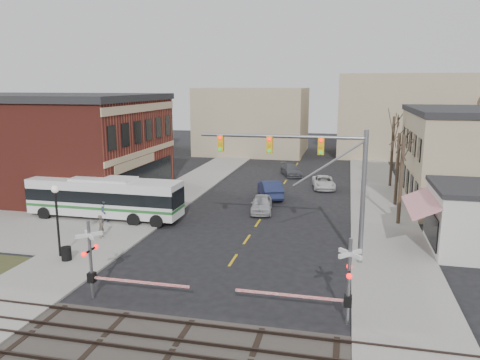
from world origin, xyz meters
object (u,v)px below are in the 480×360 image
rr_crossing_west (99,261)px  car_d (291,170)px  street_lamp (56,206)px  trash_bin (66,254)px  transit_bus (105,197)px  traffic_signal_mast (316,167)px  pedestrian_far (106,211)px  car_c (324,182)px  car_a (262,204)px  pedestrian_near (101,227)px  rr_crossing_east (339,282)px  car_b (270,189)px

rr_crossing_west → car_d: size_ratio=1.22×
street_lamp → trash_bin: size_ratio=5.43×
transit_bus → street_lamp: bearing=-79.7°
rr_crossing_west → traffic_signal_mast: bearing=37.6°
traffic_signal_mast → pedestrian_far: 17.24m
transit_bus → car_c: 22.29m
car_a → pedestrian_near: (-9.47, -9.43, 0.21)m
rr_crossing_west → transit_bus: bearing=117.8°
trash_bin → street_lamp: bearing=147.4°
street_lamp → car_c: size_ratio=0.97×
trash_bin → car_c: bearing=59.9°
rr_crossing_east → pedestrian_near: size_ratio=3.49×
street_lamp → trash_bin: street_lamp is taller
traffic_signal_mast → car_b: traffic_signal_mast is taller
transit_bus → car_c: size_ratio=2.70×
traffic_signal_mast → car_c: 21.14m
street_lamp → pedestrian_near: street_lamp is taller
car_d → street_lamp: bearing=-129.9°
car_b → pedestrian_far: pedestrian_far is taller
trash_bin → car_b: bearing=63.9°
car_b → car_c: size_ratio=1.11×
pedestrian_near → car_b: bearing=-32.8°
rr_crossing_east → pedestrian_far: 21.12m
car_b → car_c: 7.02m
car_c → rr_crossing_east: bearing=-94.0°
traffic_signal_mast → car_d: (-4.56, 26.70, -5.07)m
car_b → pedestrian_far: bearing=27.4°
car_c → rr_crossing_west: bearing=-116.8°
car_c → trash_bin: bearing=-128.3°
transit_bus → car_d: 24.65m
transit_bus → pedestrian_near: bearing=-64.2°
car_a → pedestrian_far: pedestrian_far is taller
street_lamp → pedestrian_far: size_ratio=2.56×
rr_crossing_east → transit_bus: bearing=145.2°
transit_bus → car_d: bearing=60.3°
transit_bus → rr_crossing_west: size_ratio=2.21×
street_lamp → pedestrian_far: bearing=96.5°
street_lamp → pedestrian_far: street_lamp is taller
trash_bin → car_b: size_ratio=0.16×
pedestrian_near → street_lamp: bearing=169.3°
street_lamp → car_b: (10.02, 18.43, -2.44)m
transit_bus → car_d: (12.20, 21.39, -1.13)m
transit_bus → pedestrian_far: (0.71, -1.22, -0.81)m
street_lamp → car_b: size_ratio=0.87×
car_b → rr_crossing_east: bearing=88.1°
rr_crossing_east → rr_crossing_west: bearing=-179.1°
transit_bus → rr_crossing_west: rr_crossing_west is taller
traffic_signal_mast → car_b: size_ratio=1.93×
car_a → car_b: car_b is taller
rr_crossing_west → trash_bin: size_ratio=6.85×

